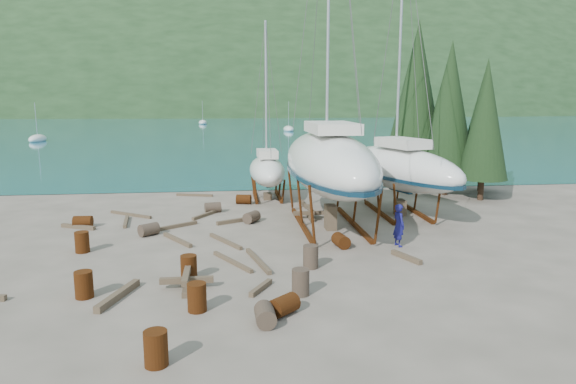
{
  "coord_description": "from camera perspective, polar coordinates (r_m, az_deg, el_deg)",
  "views": [
    {
      "loc": [
        -1.81,
        -20.26,
        6.35
      ],
      "look_at": [
        0.91,
        3.0,
        2.07
      ],
      "focal_mm": 32.0,
      "sensor_mm": 36.0,
      "label": 1
    }
  ],
  "objects": [
    {
      "name": "cypress_mid_right",
      "position": [
        34.17,
        21.09,
        7.28
      ],
      "size": [
        3.06,
        3.06,
        8.5
      ],
      "color": "black",
      "rests_on": "ground"
    },
    {
      "name": "moored_boat_left",
      "position": [
        85.28,
        -26.06,
        5.32
      ],
      "size": [
        2.0,
        5.0,
        6.05
      ],
      "color": "white",
      "rests_on": "ground"
    },
    {
      "name": "timber_4",
      "position": [
        26.25,
        -12.08,
        -3.67
      ],
      "size": [
        1.81,
        1.36,
        0.17
      ],
      "primitive_type": "cube",
      "rotation": [
        0.0,
        0.0,
        2.19
      ],
      "color": "brown",
      "rests_on": "ground"
    },
    {
      "name": "far_house_center",
      "position": [
        211.07,
        -11.75,
        9.23
      ],
      "size": [
        6.6,
        5.6,
        5.6
      ],
      "color": "beige",
      "rests_on": "ground"
    },
    {
      "name": "drum_14",
      "position": [
        18.73,
        -10.96,
        -8.22
      ],
      "size": [
        0.58,
        0.58,
        0.88
      ],
      "primitive_type": "cylinder",
      "color": "#5E2D10",
      "rests_on": "ground"
    },
    {
      "name": "bay_water",
      "position": [
        335.33,
        -6.42,
        9.23
      ],
      "size": [
        700.0,
        700.0,
        0.0
      ],
      "primitive_type": "plane",
      "color": "#18617A",
      "rests_on": "ground"
    },
    {
      "name": "drum_8",
      "position": [
        23.16,
        -21.91,
        -5.18
      ],
      "size": [
        0.58,
        0.58,
        0.88
      ],
      "primitive_type": "cylinder",
      "color": "#5E2D10",
      "rests_on": "ground"
    },
    {
      "name": "timber_8",
      "position": [
        26.8,
        -5.81,
        -3.18
      ],
      "size": [
        2.02,
        1.22,
        0.19
      ],
      "primitive_type": "cube",
      "rotation": [
        0.0,
        0.0,
        2.07
      ],
      "color": "brown",
      "rests_on": "ground"
    },
    {
      "name": "large_sailboat_near",
      "position": [
        25.4,
        4.56,
        3.36
      ],
      "size": [
        3.9,
        12.93,
        20.29
      ],
      "rotation": [
        0.0,
        0.0,
        0.01
      ],
      "color": "white",
      "rests_on": "ground"
    },
    {
      "name": "drum_4",
      "position": [
        31.36,
        -4.94,
        -0.81
      ],
      "size": [
        0.99,
        0.76,
        0.58
      ],
      "primitive_type": "cylinder",
      "rotation": [
        1.57,
        0.0,
        1.35
      ],
      "color": "#5E2D10",
      "rests_on": "ground"
    },
    {
      "name": "timber_7",
      "position": [
        17.53,
        -3.04,
        -10.58
      ],
      "size": [
        0.87,
        1.33,
        0.17
      ],
      "primitive_type": "cube",
      "rotation": [
        0.0,
        0.0,
        2.62
      ],
      "color": "brown",
      "rests_on": "ground"
    },
    {
      "name": "far_house_right",
      "position": [
        212.68,
        1.98,
        9.45
      ],
      "size": [
        6.6,
        5.6,
        5.6
      ],
      "color": "beige",
      "rests_on": "ground"
    },
    {
      "name": "timber_3",
      "position": [
        20.3,
        -6.21,
        -7.7
      ],
      "size": [
        1.53,
        2.59,
        0.15
      ],
      "primitive_type": "cube",
      "rotation": [
        0.0,
        0.0,
        0.51
      ],
      "color": "brown",
      "rests_on": "ground"
    },
    {
      "name": "timber_9",
      "position": [
        34.32,
        -10.35,
        -0.34
      ],
      "size": [
        2.42,
        0.79,
        0.15
      ],
      "primitive_type": "cube",
      "rotation": [
        0.0,
        0.0,
        1.31
      ],
      "color": "brown",
      "rests_on": "ground"
    },
    {
      "name": "timber_17",
      "position": [
        27.84,
        -17.55,
        -3.13
      ],
      "size": [
        0.48,
        2.42,
        0.16
      ],
      "primitive_type": "cube",
      "rotation": [
        0.0,
        0.0,
        0.13
      ],
      "color": "brown",
      "rests_on": "ground"
    },
    {
      "name": "timber_12",
      "position": [
        23.68,
        -12.2,
        -5.22
      ],
      "size": [
        1.49,
        2.25,
        0.17
      ],
      "primitive_type": "cube",
      "rotation": [
        0.0,
        0.0,
        0.56
      ],
      "color": "brown",
      "rests_on": "ground"
    },
    {
      "name": "ground",
      "position": [
        21.31,
        -1.5,
        -6.97
      ],
      "size": [
        600.0,
        600.0,
        0.0
      ],
      "primitive_type": "plane",
      "color": "#5C5449",
      "rests_on": "ground"
    },
    {
      "name": "worker",
      "position": [
        22.78,
        12.21,
        -3.63
      ],
      "size": [
        0.59,
        0.77,
        1.87
      ],
      "primitive_type": "imported",
      "rotation": [
        0.0,
        0.0,
        1.81
      ],
      "color": "navy",
      "rests_on": "ground"
    },
    {
      "name": "timber_16",
      "position": [
        17.68,
        -18.36,
        -10.84
      ],
      "size": [
        1.0,
        2.42,
        0.23
      ],
      "primitive_type": "cube",
      "rotation": [
        0.0,
        0.0,
        2.82
      ],
      "color": "brown",
      "rests_on": "ground"
    },
    {
      "name": "drum_2",
      "position": [
        27.61,
        -21.83,
        -3.07
      ],
      "size": [
        0.91,
        0.62,
        0.58
      ],
      "primitive_type": "cylinder",
      "rotation": [
        1.57,
        0.0,
        1.52
      ],
      "color": "#5E2D10",
      "rests_on": "ground"
    },
    {
      "name": "timber_15",
      "position": [
        29.44,
        -17.09,
        -2.41
      ],
      "size": [
        2.49,
        1.84,
        0.15
      ],
      "primitive_type": "cube",
      "rotation": [
        0.0,
        0.0,
        0.95
      ],
      "color": "brown",
      "rests_on": "ground"
    },
    {
      "name": "drum_10",
      "position": [
        16.03,
        -10.08,
        -11.43
      ],
      "size": [
        0.58,
        0.58,
        0.88
      ],
      "primitive_type": "cylinder",
      "color": "#5E2D10",
      "rests_on": "ground"
    },
    {
      "name": "timber_11",
      "position": [
        23.12,
        -6.98,
        -5.45
      ],
      "size": [
        1.48,
        2.51,
        0.15
      ],
      "primitive_type": "cube",
      "rotation": [
        0.0,
        0.0,
        0.5
      ],
      "color": "brown",
      "rests_on": "ground"
    },
    {
      "name": "drum_12",
      "position": [
        15.62,
        -0.46,
        -12.47
      ],
      "size": [
        1.04,
        1.02,
        0.58
      ],
      "primitive_type": "cylinder",
      "rotation": [
        1.57,
        0.0,
        2.31
      ],
      "color": "#5E2D10",
      "rests_on": "ground"
    },
    {
      "name": "small_sailboat_shore",
      "position": [
        32.83,
        -2.35,
        2.44
      ],
      "size": [
        2.31,
        6.96,
        11.07
      ],
      "rotation": [
        0.0,
        0.0,
        0.02
      ],
      "color": "white",
      "rests_on": "ground"
    },
    {
      "name": "drum_5",
      "position": [
        17.0,
        1.41,
        -9.99
      ],
      "size": [
        0.58,
        0.58,
        0.88
      ],
      "primitive_type": "cylinder",
      "color": "#2D2823",
      "rests_on": "ground"
    },
    {
      "name": "timber_2",
      "position": [
        27.46,
        -22.29,
        -3.59
      ],
      "size": [
        1.85,
        1.02,
        0.19
      ],
      "primitive_type": "cube",
      "rotation": [
        0.0,
        0.0,
        1.12
      ],
      "color": "brown",
      "rests_on": "ground"
    },
    {
      "name": "cypress_near_right",
      "position": [
        35.3,
        17.48,
        8.99
      ],
      "size": [
        3.6,
        3.6,
        10.0
      ],
      "color": "black",
      "rests_on": "ground"
    },
    {
      "name": "timber_5",
      "position": [
        20.3,
        -3.36,
        -7.64
      ],
      "size": [
        0.84,
        3.02,
        0.16
      ],
      "primitive_type": "cube",
      "rotation": [
        0.0,
        0.0,
        0.22
      ],
      "color": "brown",
      "rests_on": "ground"
    },
    {
      "name": "drum_9",
      "position": [
        29.23,
        -8.35,
        -1.71
      ],
      "size": [
        0.97,
        0.74,
        0.58
      ],
      "primitive_type": "cylinder",
      "rotation": [
        1.57,
        0.0,
        1.76
      ],
      "color": "#2D2823",
      "rests_on": "ground"
    },
    {
      "name": "timber_1",
      "position": [
        21.21,
        13.0,
        -7.06
      ],
      "size": [
        0.8,
        1.62,
        0.19
      ],
      "primitive_type": "cube",
      "rotation": [
        0.0,
        0.0,
        0.38
      ],
      "color": "brown",
      "rests_on": "ground"
    },
    {
      "name": "far_hill",
      "position": [
        340.32,
        -6.43,
        9.24
      ],
      "size": [
        800.0,
        360.0,
        110.0
      ],
      "primitive_type": "ellipsoid",
      "color": "#1E361B",
      "rests_on": "ground"
    },
    {
      "name": "drum_6",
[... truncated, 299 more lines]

